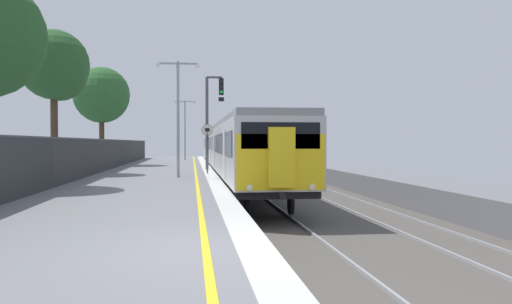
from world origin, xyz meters
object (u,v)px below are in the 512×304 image
Objects in this scene: commuter_train_at_platform at (232,148)px; platform_lamp_far at (185,125)px; speed_limit_sign at (207,142)px; platform_lamp_mid at (178,109)px; signal_gantry at (211,112)px; background_tree_left at (102,97)px; background_tree_centre at (56,68)px.

platform_lamp_far is (-3.27, 15.26, 2.02)m from commuter_train_at_platform.
speed_limit_sign is 3.59m from platform_lamp_mid.
signal_gantry reaches higher than platform_lamp_mid.
signal_gantry is 7.25m from platform_lamp_mid.
platform_lamp_far is (-1.43, 22.92, 1.64)m from speed_limit_sign.
background_tree_left is (-7.58, 7.63, 1.47)m from signal_gantry.
speed_limit_sign is at bearing -58.39° from background_tree_left.
commuter_train_at_platform is 5.39× the size of background_tree_centre.
platform_lamp_mid is 0.72× the size of background_tree_centre.
signal_gantry is at bearing -84.59° from platform_lamp_far.
background_tree_centre reaches higher than commuter_train_at_platform.
platform_lamp_mid reaches higher than speed_limit_sign.
background_tree_centre reaches higher than background_tree_left.
platform_lamp_far is 22.95m from background_tree_centre.
signal_gantry is (-1.49, -3.55, 2.18)m from commuter_train_at_platform.
commuter_train_at_platform reaches higher than speed_limit_sign.
background_tree_centre is (-8.18, -3.12, 2.04)m from signal_gantry.
signal_gantry is 2.16× the size of speed_limit_sign.
commuter_train_at_platform is at bearing 67.19° from signal_gantry.
signal_gantry is at bearing 20.89° from background_tree_centre.
platform_lamp_far is at bearing 73.74° from background_tree_centre.
speed_limit_sign is at bearing -94.92° from signal_gantry.
platform_lamp_mid is 15.85m from background_tree_left.
speed_limit_sign is (-0.35, -4.11, -1.80)m from signal_gantry.
commuter_train_at_platform is 15.74m from platform_lamp_far.
signal_gantry is at bearing 75.76° from platform_lamp_mid.
background_tree_left is at bearing 134.80° from signal_gantry.
background_tree_left is 0.94× the size of background_tree_centre.
background_tree_centre is at bearing -159.11° from signal_gantry.
signal_gantry is at bearing -112.81° from commuter_train_at_platform.
platform_lamp_mid is at bearing -104.24° from signal_gantry.
platform_lamp_far reaches higher than signal_gantry.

